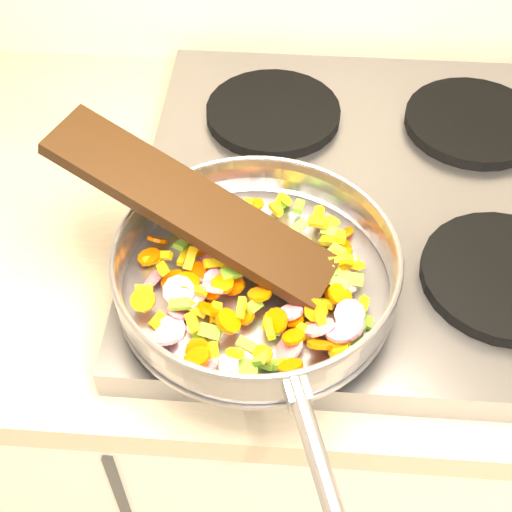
{
  "coord_description": "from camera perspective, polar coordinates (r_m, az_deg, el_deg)",
  "views": [
    {
      "loc": [
        -0.8,
        0.99,
        1.57
      ],
      "look_at": [
        -0.84,
        1.48,
        1.01
      ],
      "focal_mm": 50.0,
      "sensor_mm": 36.0,
      "label": 1
    }
  ],
  "objects": [
    {
      "name": "saute_pan",
      "position": [
        0.76,
        0.04,
        -1.13
      ],
      "size": [
        0.35,
        0.5,
        0.06
      ],
      "rotation": [
        0.0,
        0.0,
        0.3
      ],
      "color": "#9E9EA5",
      "rests_on": "grate_fl"
    },
    {
      "name": "cooktop",
      "position": [
        0.94,
        9.38,
        4.35
      ],
      "size": [
        0.6,
        0.6,
        0.04
      ],
      "primitive_type": "cube",
      "color": "#939399",
      "rests_on": "counter_top"
    },
    {
      "name": "vegetable_heap",
      "position": [
        0.77,
        0.18,
        -2.05
      ],
      "size": [
        0.26,
        0.27,
        0.05
      ],
      "color": "#64A123",
      "rests_on": "saute_pan"
    },
    {
      "name": "grate_bl",
      "position": [
        1.03,
        1.38,
        11.4
      ],
      "size": [
        0.19,
        0.19,
        0.02
      ],
      "primitive_type": "cylinder",
      "color": "black",
      "rests_on": "cooktop"
    },
    {
      "name": "grate_fr",
      "position": [
        0.86,
        19.26,
        -1.52
      ],
      "size": [
        0.19,
        0.19,
        0.02
      ],
      "primitive_type": "cylinder",
      "color": "black",
      "rests_on": "cooktop"
    },
    {
      "name": "grate_br",
      "position": [
        1.06,
        17.0,
        10.22
      ],
      "size": [
        0.19,
        0.19,
        0.02
      ],
      "primitive_type": "cylinder",
      "color": "black",
      "rests_on": "cooktop"
    },
    {
      "name": "wooden_spatula",
      "position": [
        0.77,
        -5.17,
        3.99
      ],
      "size": [
        0.33,
        0.19,
        0.12
      ],
      "primitive_type": "cube",
      "rotation": [
        0.0,
        -0.3,
        2.76
      ],
      "color": "black",
      "rests_on": "saute_pan"
    },
    {
      "name": "grate_fl",
      "position": [
        0.82,
        0.24,
        -0.5
      ],
      "size": [
        0.19,
        0.19,
        0.02
      ],
      "primitive_type": "cylinder",
      "color": "black",
      "rests_on": "cooktop"
    }
  ]
}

